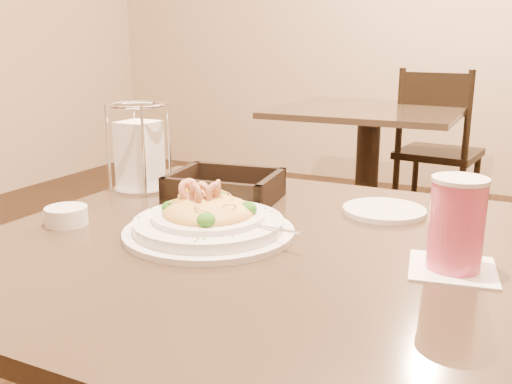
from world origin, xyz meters
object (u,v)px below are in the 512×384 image
at_px(main_table, 251,361).
at_px(napkin_caddy, 140,153).
at_px(drink_glass, 456,225).
at_px(background_table, 368,152).
at_px(dining_chair_far, 437,147).
at_px(side_plate, 384,210).
at_px(pasta_bowl, 209,220).
at_px(bread_basket, 225,191).
at_px(butter_ramekin, 66,216).

relative_size(main_table, napkin_caddy, 4.53).
bearing_deg(drink_glass, background_table, 108.36).
height_order(dining_chair_far, side_plate, dining_chair_far).
relative_size(main_table, pasta_bowl, 2.71).
bearing_deg(background_table, main_table, -80.30).
bearing_deg(side_plate, main_table, -122.73).
distance_m(main_table, background_table, 2.10).
xyz_separation_m(background_table, pasta_bowl, (0.28, -2.08, 0.26)).
bearing_deg(dining_chair_far, napkin_caddy, 88.59).
distance_m(main_table, drink_glass, 0.45).
bearing_deg(bread_basket, butter_ramekin, -123.48).
bearing_deg(napkin_caddy, dining_chair_far, 82.00).
xyz_separation_m(napkin_caddy, side_plate, (0.54, 0.06, -0.08)).
bearing_deg(drink_glass, dining_chair_far, 99.13).
bearing_deg(main_table, drink_glass, 2.58).
relative_size(pasta_bowl, butter_ramekin, 4.31).
xyz_separation_m(dining_chair_far, butter_ramekin, (-0.28, -2.52, 0.26)).
height_order(pasta_bowl, napkin_caddy, napkin_caddy).
distance_m(pasta_bowl, drink_glass, 0.41).
relative_size(dining_chair_far, pasta_bowl, 2.80).
bearing_deg(drink_glass, bread_basket, 159.30).
height_order(dining_chair_far, bread_basket, dining_chair_far).
relative_size(dining_chair_far, drink_glass, 6.49).
height_order(drink_glass, bread_basket, drink_glass).
height_order(background_table, napkin_caddy, napkin_caddy).
bearing_deg(butter_ramekin, main_table, 12.27).
relative_size(bread_basket, napkin_caddy, 1.21).
bearing_deg(background_table, napkin_caddy, -90.76).
relative_size(main_table, butter_ramekin, 11.68).
bearing_deg(napkin_caddy, bread_basket, 1.09).
relative_size(drink_glass, bread_basket, 0.60).
height_order(side_plate, butter_ramekin, butter_ramekin).
distance_m(main_table, bread_basket, 0.36).
relative_size(background_table, side_plate, 5.54).
xyz_separation_m(dining_chair_far, bread_basket, (-0.10, -2.25, 0.26)).
height_order(main_table, drink_glass, drink_glass).
distance_m(drink_glass, bread_basket, 0.53).
height_order(dining_chair_far, napkin_caddy, napkin_caddy).
xyz_separation_m(background_table, dining_chair_far, (0.29, 0.37, -0.01)).
distance_m(dining_chair_far, side_plate, 2.21).
distance_m(dining_chair_far, bread_basket, 2.26).
bearing_deg(drink_glass, main_table, -177.42).
bearing_deg(butter_ramekin, pasta_bowl, 13.79).
relative_size(dining_chair_far, bread_basket, 3.88).
relative_size(background_table, bread_basket, 3.76).
bearing_deg(butter_ramekin, bread_basket, 56.52).
relative_size(background_table, pasta_bowl, 2.72).
distance_m(background_table, dining_chair_far, 0.47).
relative_size(side_plate, butter_ramekin, 2.11).
xyz_separation_m(background_table, drink_glass, (0.68, -2.06, 0.30)).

